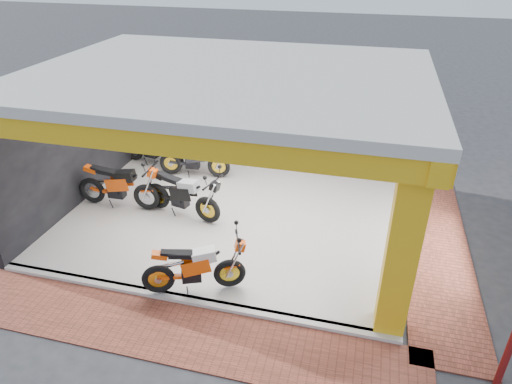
% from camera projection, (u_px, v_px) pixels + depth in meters
% --- Properties ---
extents(ground, '(80.00, 80.00, 0.00)m').
position_uv_depth(ground, '(204.00, 269.00, 9.60)').
color(ground, '#2D2D30').
rests_on(ground, ground).
extents(showroom_floor, '(8.00, 6.00, 0.10)m').
position_uv_depth(showroom_floor, '(232.00, 218.00, 11.27)').
color(showroom_floor, white).
rests_on(showroom_floor, ground).
extents(showroom_ceiling, '(8.40, 6.40, 0.20)m').
position_uv_depth(showroom_ceiling, '(228.00, 75.00, 9.55)').
color(showroom_ceiling, beige).
rests_on(showroom_ceiling, corner_column).
extents(back_wall, '(8.20, 0.20, 3.50)m').
position_uv_depth(back_wall, '(263.00, 112.00, 13.07)').
color(back_wall, black).
rests_on(back_wall, ground).
extents(left_wall, '(0.20, 6.20, 3.50)m').
position_uv_depth(left_wall, '(73.00, 138.00, 11.35)').
color(left_wall, black).
rests_on(left_wall, ground).
extents(corner_column, '(0.50, 0.50, 3.50)m').
position_uv_depth(corner_column, '(402.00, 248.00, 7.29)').
color(corner_column, gold).
rests_on(corner_column, ground).
extents(header_beam_front, '(8.40, 0.30, 0.40)m').
position_uv_depth(header_beam_front, '(170.00, 142.00, 7.16)').
color(header_beam_front, gold).
rests_on(header_beam_front, corner_column).
extents(header_beam_right, '(0.30, 6.40, 0.40)m').
position_uv_depth(header_beam_right, '(425.00, 104.00, 8.82)').
color(header_beam_right, gold).
rests_on(header_beam_right, corner_column).
extents(floor_kerb, '(8.00, 0.20, 0.10)m').
position_uv_depth(floor_kerb, '(185.00, 300.00, 8.71)').
color(floor_kerb, white).
rests_on(floor_kerb, ground).
extents(paver_front, '(9.00, 1.40, 0.03)m').
position_uv_depth(paver_front, '(169.00, 331.00, 8.07)').
color(paver_front, '#984431').
rests_on(paver_front, ground).
extents(paver_right, '(1.40, 7.00, 0.03)m').
position_uv_depth(paver_right, '(436.00, 248.00, 10.23)').
color(paver_right, '#984431').
rests_on(paver_right, ground).
extents(moto_hero, '(2.23, 1.50, 1.28)m').
position_uv_depth(moto_hero, '(229.00, 261.00, 8.66)').
color(moto_hero, '#FF510A').
rests_on(moto_hero, showroom_floor).
extents(moto_row_a, '(2.40, 1.32, 1.39)m').
position_uv_depth(moto_row_a, '(207.00, 198.00, 10.67)').
color(moto_row_a, black).
rests_on(moto_row_a, showroom_floor).
extents(moto_row_b, '(2.34, 0.92, 1.42)m').
position_uv_depth(moto_row_b, '(145.00, 185.00, 11.19)').
color(moto_row_b, '#EE4A0A').
rests_on(moto_row_b, showroom_floor).
extents(moto_row_c, '(2.25, 1.04, 1.33)m').
position_uv_depth(moto_row_c, '(218.00, 156.00, 12.78)').
color(moto_row_c, black).
rests_on(moto_row_c, showroom_floor).
extents(moto_row_d, '(2.46, 1.36, 1.42)m').
position_uv_depth(moto_row_d, '(172.00, 148.00, 13.18)').
color(moto_row_d, black).
rests_on(moto_row_d, showroom_floor).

